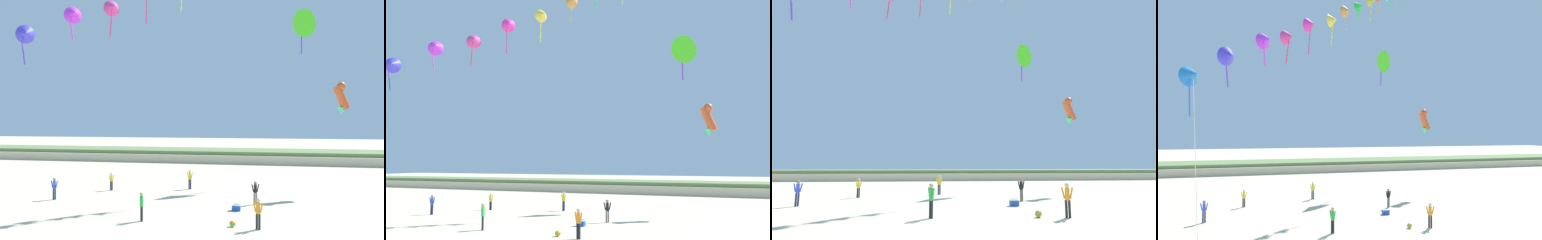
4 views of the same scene
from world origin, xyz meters
The scene contains 12 objects.
ground_plane centered at (0.00, 0.00, 0.00)m, with size 240.00×240.00×0.00m, color beige.
dune_ridge centered at (0.00, 40.61, 0.84)m, with size 120.00×10.20×1.68m.
person_near_left centered at (3.66, 9.08, 0.96)m, with size 0.58×0.27×1.66m.
person_near_right centered at (-11.49, 7.77, 0.96)m, with size 0.58×0.23×1.66m.
person_mid_center centered at (4.16, 2.26, 1.01)m, with size 0.60×0.29×1.74m.
person_far_left centered at (-2.33, 14.51, 0.99)m, with size 0.60×0.26×1.72m.
person_far_right centered at (-2.77, 2.75, 1.00)m, with size 0.39×0.56×1.73m.
person_far_center centered at (-8.86, 12.52, 0.90)m, with size 0.55×0.21×1.56m.
large_kite_low_lead centered at (7.63, 21.78, 15.84)m, with size 2.96×2.50×4.54m.
large_kite_mid_trail centered at (10.48, 15.41, 8.06)m, with size 1.47×0.79×2.73m.
beach_cooler centered at (2.51, 6.74, 0.21)m, with size 0.58×0.41×0.46m.
beach_ball centered at (2.71, 2.57, 0.18)m, with size 0.36×0.36×0.36m.
Camera 3 is at (-2.44, -12.89, 2.71)m, focal length 28.00 mm.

